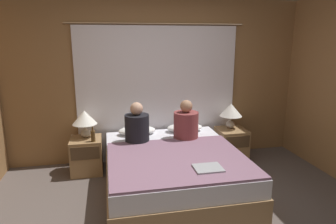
{
  "coord_description": "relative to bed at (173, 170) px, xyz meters",
  "views": [
    {
      "loc": [
        -0.79,
        -2.74,
        1.9
      ],
      "look_at": [
        0.0,
        1.05,
        0.95
      ],
      "focal_mm": 32.0,
      "sensor_mm": 36.0,
      "label": 1
    }
  ],
  "objects": [
    {
      "name": "person_left_in_bed",
      "position": [
        -0.4,
        0.45,
        0.48
      ],
      "size": [
        0.34,
        0.34,
        0.57
      ],
      "color": "black",
      "rests_on": "bed"
    },
    {
      "name": "laptop_on_bed",
      "position": [
        0.25,
        -0.64,
        0.29
      ],
      "size": [
        0.3,
        0.25,
        0.02
      ],
      "color": "#9EA0A5",
      "rests_on": "blanket_on_bed"
    },
    {
      "name": "nightstand_left",
      "position": [
        -1.12,
        0.72,
        0.01
      ],
      "size": [
        0.44,
        0.46,
        0.51
      ],
      "color": "#937047",
      "rests_on": "ground_plane"
    },
    {
      "name": "ground_plane",
      "position": [
        0.0,
        -0.75,
        -0.25
      ],
      "size": [
        16.0,
        16.0,
        0.0
      ],
      "primitive_type": "plane",
      "color": "#564C47"
    },
    {
      "name": "lamp_left",
      "position": [
        -1.12,
        0.8,
        0.54
      ],
      "size": [
        0.35,
        0.35,
        0.4
      ],
      "color": "#B2A899",
      "rests_on": "nightstand_left"
    },
    {
      "name": "wall_back",
      "position": [
        0.0,
        1.12,
        1.0
      ],
      "size": [
        4.69,
        0.06,
        2.5
      ],
      "color": "olive",
      "rests_on": "ground_plane"
    },
    {
      "name": "pillow_right",
      "position": [
        0.37,
        0.81,
        0.31
      ],
      "size": [
        0.56,
        0.32,
        0.12
      ],
      "color": "white",
      "rests_on": "bed"
    },
    {
      "name": "curtain_panel",
      "position": [
        0.0,
        1.06,
        0.81
      ],
      "size": [
        2.69,
        0.02,
        2.12
      ],
      "color": "white",
      "rests_on": "ground_plane"
    },
    {
      "name": "bed",
      "position": [
        0.0,
        0.0,
        0.0
      ],
      "size": [
        1.69,
        2.01,
        0.5
      ],
      "color": "#99754C",
      "rests_on": "ground_plane"
    },
    {
      "name": "nightstand_right",
      "position": [
        1.12,
        0.72,
        0.01
      ],
      "size": [
        0.44,
        0.46,
        0.51
      ],
      "color": "#937047",
      "rests_on": "ground_plane"
    },
    {
      "name": "pillow_left",
      "position": [
        -0.37,
        0.81,
        0.31
      ],
      "size": [
        0.56,
        0.32,
        0.12
      ],
      "color": "white",
      "rests_on": "bed"
    },
    {
      "name": "blanket_on_bed",
      "position": [
        0.0,
        -0.28,
        0.27
      ],
      "size": [
        1.63,
        1.39,
        0.03
      ],
      "color": "slate",
      "rests_on": "bed"
    },
    {
      "name": "beer_bottle_on_left_stand",
      "position": [
        -1.0,
        0.58,
        0.35
      ],
      "size": [
        0.06,
        0.06,
        0.22
      ],
      "color": "#513819",
      "rests_on": "nightstand_left"
    },
    {
      "name": "person_right_in_bed",
      "position": [
        0.29,
        0.45,
        0.48
      ],
      "size": [
        0.35,
        0.35,
        0.57
      ],
      "color": "brown",
      "rests_on": "bed"
    },
    {
      "name": "lamp_right",
      "position": [
        1.12,
        0.8,
        0.54
      ],
      "size": [
        0.35,
        0.35,
        0.4
      ],
      "color": "#B2A899",
      "rests_on": "nightstand_right"
    }
  ]
}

